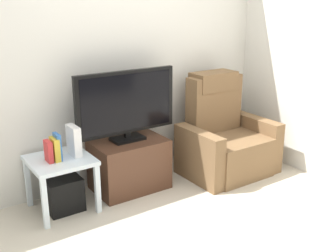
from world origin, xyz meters
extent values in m
plane|color=beige|center=(0.00, 0.00, 0.00)|extent=(6.40, 6.40, 0.00)
cube|color=silver|center=(0.00, 1.13, 1.30)|extent=(6.40, 0.06, 2.60)
cube|color=silver|center=(1.88, 0.00, 1.30)|extent=(0.06, 4.48, 2.60)
cube|color=#4C2D1E|center=(0.05, 0.82, 0.26)|extent=(0.71, 0.49, 0.51)
cube|color=black|center=(0.05, 0.59, 0.36)|extent=(0.66, 0.02, 0.02)
cube|color=black|center=(0.05, 0.64, 0.39)|extent=(0.34, 0.11, 0.04)
cube|color=black|center=(0.05, 0.84, 0.53)|extent=(0.32, 0.20, 0.03)
cube|color=black|center=(0.05, 0.84, 0.57)|extent=(0.06, 0.04, 0.05)
cube|color=black|center=(0.05, 0.84, 0.90)|extent=(1.05, 0.05, 0.61)
cube|color=black|center=(0.05, 0.82, 0.90)|extent=(0.96, 0.01, 0.55)
cube|color=brown|center=(1.14, 0.55, 0.21)|extent=(0.70, 0.72, 0.42)
cube|color=brown|center=(1.14, 0.82, 0.73)|extent=(0.64, 0.20, 0.62)
cube|color=brown|center=(1.14, 0.84, 0.98)|extent=(0.50, 0.26, 0.20)
cube|color=brown|center=(0.72, 0.55, 0.28)|extent=(0.14, 0.68, 0.56)
cube|color=brown|center=(1.56, 0.55, 0.28)|extent=(0.14, 0.68, 0.56)
cube|color=silver|center=(-0.66, 0.79, 0.48)|extent=(0.54, 0.54, 0.04)
cube|color=silver|center=(-0.90, 0.55, 0.23)|extent=(0.04, 0.04, 0.46)
cube|color=silver|center=(-0.42, 0.55, 0.23)|extent=(0.04, 0.04, 0.46)
cube|color=silver|center=(-0.90, 1.03, 0.23)|extent=(0.04, 0.04, 0.46)
cube|color=silver|center=(-0.42, 1.03, 0.23)|extent=(0.04, 0.04, 0.46)
cube|color=black|center=(-0.66, 0.79, 0.16)|extent=(0.31, 0.31, 0.31)
cube|color=red|center=(-0.76, 0.77, 0.59)|extent=(0.04, 0.12, 0.19)
cube|color=gold|center=(-0.70, 0.77, 0.60)|extent=(0.05, 0.14, 0.20)
cube|color=#3366B2|center=(-0.68, 0.77, 0.62)|extent=(0.03, 0.13, 0.24)
cube|color=white|center=(-0.52, 0.80, 0.63)|extent=(0.07, 0.20, 0.27)
camera|label=1|loc=(-1.77, -2.53, 1.87)|focal=43.76mm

